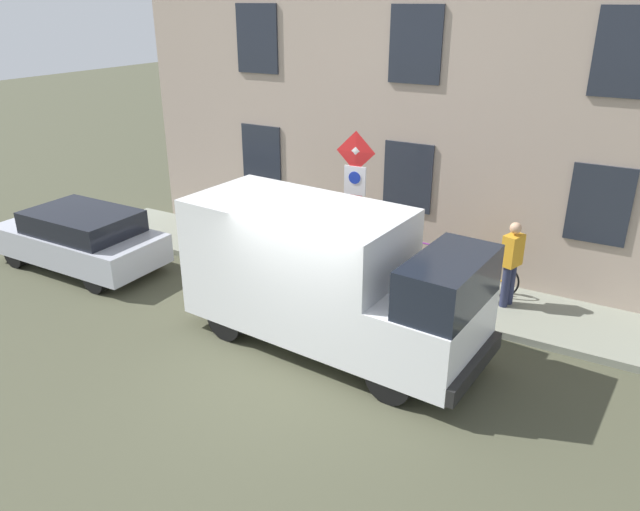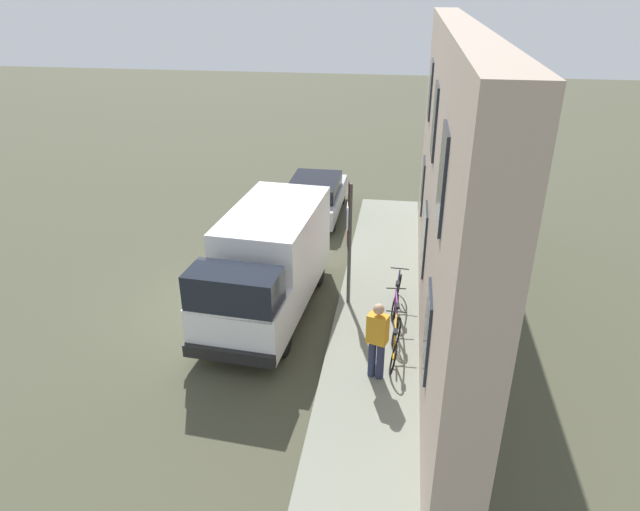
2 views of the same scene
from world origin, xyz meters
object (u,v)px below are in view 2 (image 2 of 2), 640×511
Objects in this scene: parked_hatchback at (315,196)px; bicycle_orange at (394,343)px; bicycle_black at (397,295)px; pedestrian at (377,338)px; bicycle_purple at (396,317)px; sign_post_stacked at (348,227)px; delivery_van at (268,262)px.

parked_hatchback reaches higher than bicycle_orange.
pedestrian is at bearing 175.77° from bicycle_black.
bicycle_purple is 1.00× the size of bicycle_black.
sign_post_stacked reaches higher than bicycle_orange.
bicycle_black is 1.00× the size of pedestrian.
delivery_van is 3.35m from bicycle_purple.
parked_hatchback is 6.84m from bicycle_black.
parked_hatchback is at bearing -176.81° from delivery_van.
pedestrian reaches higher than bicycle_orange.
delivery_van is 3.77m from pedestrian.
sign_post_stacked is 2.41m from bicycle_purple.
pedestrian reaches higher than bicycle_black.
bicycle_black is at bearing -153.46° from parked_hatchback.
bicycle_black is 2.87m from pedestrian.
sign_post_stacked reaches higher than delivery_van.
bicycle_purple is at bearing -156.85° from parked_hatchback.
pedestrian is at bearing -163.02° from parked_hatchback.
sign_post_stacked is 0.58× the size of delivery_van.
sign_post_stacked reaches higher than bicycle_black.
delivery_van is at bearing 66.90° from pedestrian.
sign_post_stacked is 1.85× the size of bicycle_purple.
sign_post_stacked reaches higher than parked_hatchback.
bicycle_purple is (-0.00, 1.04, 0.00)m from bicycle_orange.
parked_hatchback is 8.76m from bicycle_orange.
sign_post_stacked is 1.85× the size of bicycle_black.
bicycle_purple is at bearing 0.40° from bicycle_orange.
sign_post_stacked is at bearing -163.44° from parked_hatchback.
pedestrian is (-0.35, -2.79, 0.56)m from bicycle_black.
bicycle_purple is at bearing 7.17° from pedestrian.
pedestrian is (-0.35, -0.71, 0.56)m from bicycle_orange.
parked_hatchback is 9.33m from pedestrian.
bicycle_orange is 2.08m from bicycle_black.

